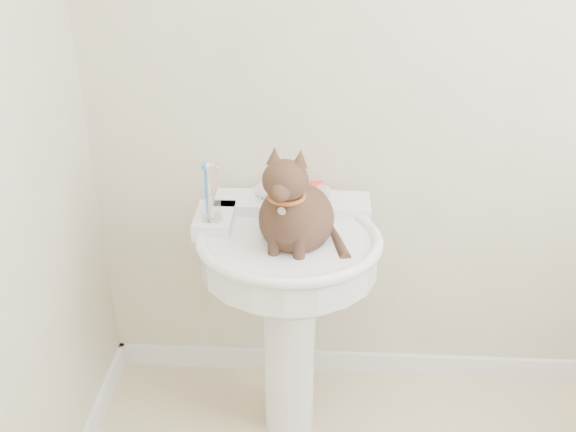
# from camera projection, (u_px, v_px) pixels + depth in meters

# --- Properties ---
(wall_back) EXTENTS (2.20, 0.00, 2.50)m
(wall_back) POSITION_uv_depth(u_px,v_px,m) (427.00, 60.00, 2.07)
(wall_back) COLOR beige
(wall_back) RESTS_ON ground
(baseboard_back) EXTENTS (2.20, 0.02, 0.09)m
(baseboard_back) POSITION_uv_depth(u_px,v_px,m) (397.00, 364.00, 2.64)
(baseboard_back) COLOR white
(baseboard_back) RESTS_ON floor
(pedestal_sink) EXTENTS (0.59, 0.58, 0.81)m
(pedestal_sink) POSITION_uv_depth(u_px,v_px,m) (288.00, 275.00, 2.13)
(pedestal_sink) COLOR white
(pedestal_sink) RESTS_ON floor
(faucet) EXTENTS (0.28, 0.12, 0.14)m
(faucet) POSITION_uv_depth(u_px,v_px,m) (292.00, 193.00, 2.15)
(faucet) COLOR silver
(faucet) RESTS_ON pedestal_sink
(soap_bar) EXTENTS (0.10, 0.07, 0.03)m
(soap_bar) POSITION_uv_depth(u_px,v_px,m) (311.00, 189.00, 2.23)
(soap_bar) COLOR red
(soap_bar) RESTS_ON pedestal_sink
(toothbrush_cup) EXTENTS (0.07, 0.07, 0.18)m
(toothbrush_cup) POSITION_uv_depth(u_px,v_px,m) (211.00, 206.00, 2.06)
(toothbrush_cup) COLOR silver
(toothbrush_cup) RESTS_ON pedestal_sink
(cat) EXTENTS (0.25, 0.32, 0.46)m
(cat) POSITION_uv_depth(u_px,v_px,m) (295.00, 214.00, 1.99)
(cat) COLOR #502F24
(cat) RESTS_ON pedestal_sink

